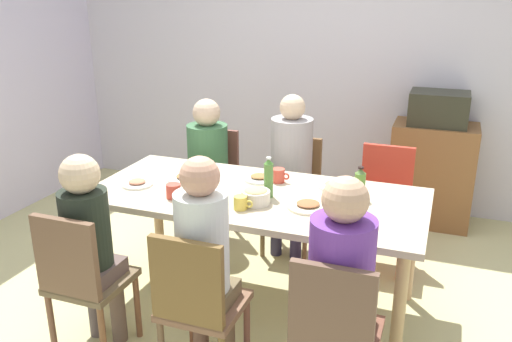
{
  "coord_description": "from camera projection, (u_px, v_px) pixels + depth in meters",
  "views": [
    {
      "loc": [
        1.08,
        -2.92,
        2.01
      ],
      "look_at": [
        0.0,
        0.0,
        0.93
      ],
      "focal_mm": 37.31,
      "sensor_mm": 36.0,
      "label": 1
    }
  ],
  "objects": [
    {
      "name": "bottle_1",
      "position": [
        269.0,
        178.0,
        3.26
      ],
      "size": [
        0.06,
        0.06,
        0.26
      ],
      "color": "#4E8038",
      "rests_on": "dining_table"
    },
    {
      "name": "plate_2",
      "position": [
        355.0,
        218.0,
        2.96
      ],
      "size": [
        0.2,
        0.2,
        0.04
      ],
      "color": "white",
      "rests_on": "dining_table"
    },
    {
      "name": "chair_5",
      "position": [
        294.0,
        188.0,
        4.2
      ],
      "size": [
        0.4,
        0.4,
        0.9
      ],
      "color": "brown",
      "rests_on": "ground_plane"
    },
    {
      "name": "cup_0",
      "position": [
        200.0,
        164.0,
        3.8
      ],
      "size": [
        0.12,
        0.08,
        0.07
      ],
      "color": "#E9C34E",
      "rests_on": "dining_table"
    },
    {
      "name": "chair_3",
      "position": [
        213.0,
        177.0,
        4.42
      ],
      "size": [
        0.4,
        0.4,
        0.9
      ],
      "color": "brown",
      "rests_on": "ground_plane"
    },
    {
      "name": "chair_4",
      "position": [
        197.0,
        302.0,
        2.68
      ],
      "size": [
        0.4,
        0.4,
        0.9
      ],
      "color": "brown",
      "rests_on": "ground_plane"
    },
    {
      "name": "plate_0",
      "position": [
        259.0,
        178.0,
        3.58
      ],
      "size": [
        0.21,
        0.21,
        0.04
      ],
      "color": "white",
      "rests_on": "dining_table"
    },
    {
      "name": "bottle_2",
      "position": [
        342.0,
        213.0,
        2.76
      ],
      "size": [
        0.06,
        0.06,
        0.25
      ],
      "color": "gold",
      "rests_on": "dining_table"
    },
    {
      "name": "plate_5",
      "position": [
        137.0,
        183.0,
        3.48
      ],
      "size": [
        0.2,
        0.2,
        0.04
      ],
      "color": "white",
      "rests_on": "dining_table"
    },
    {
      "name": "microwave",
      "position": [
        439.0,
        108.0,
        4.48
      ],
      "size": [
        0.48,
        0.36,
        0.28
      ],
      "primitive_type": "cube",
      "color": "#2C2D1F",
      "rests_on": "side_cabinet"
    },
    {
      "name": "cup_3",
      "position": [
        278.0,
        175.0,
        3.53
      ],
      "size": [
        0.12,
        0.09,
        0.09
      ],
      "color": "#CB4635",
      "rests_on": "dining_table"
    },
    {
      "name": "cup_1",
      "position": [
        174.0,
        191.0,
        3.27
      ],
      "size": [
        0.13,
        0.09,
        0.09
      ],
      "color": "#CA4436",
      "rests_on": "dining_table"
    },
    {
      "name": "person_4",
      "position": [
        204.0,
        253.0,
        2.68
      ],
      "size": [
        0.3,
        0.3,
        1.25
      ],
      "color": "brown",
      "rests_on": "ground_plane"
    },
    {
      "name": "plate_3",
      "position": [
        187.0,
        178.0,
        3.58
      ],
      "size": [
        0.26,
        0.26,
        0.04
      ],
      "color": "silver",
      "rests_on": "dining_table"
    },
    {
      "name": "chair_2",
      "position": [
        334.0,
        331.0,
        2.45
      ],
      "size": [
        0.4,
        0.4,
        0.9
      ],
      "color": "brown",
      "rests_on": "ground_plane"
    },
    {
      "name": "bowl_0",
      "position": [
        203.0,
        200.0,
        3.12
      ],
      "size": [
        0.22,
        0.22,
        0.09
      ],
      "color": "#497A51",
      "rests_on": "dining_table"
    },
    {
      "name": "chair_1",
      "position": [
        82.0,
        277.0,
        2.91
      ],
      "size": [
        0.4,
        0.4,
        0.9
      ],
      "color": "brown",
      "rests_on": "ground_plane"
    },
    {
      "name": "wall_back",
      "position": [
        331.0,
        67.0,
        4.99
      ],
      "size": [
        5.53,
        0.12,
        2.6
      ],
      "primitive_type": "cube",
      "color": "silver",
      "rests_on": "ground_plane"
    },
    {
      "name": "side_cabinet",
      "position": [
        431.0,
        174.0,
        4.68
      ],
      "size": [
        0.7,
        0.44,
        0.9
      ],
      "primitive_type": "cube",
      "color": "brown",
      "rests_on": "ground_plane"
    },
    {
      "name": "ground_plane",
      "position": [
        256.0,
        300.0,
        3.6
      ],
      "size": [
        6.34,
        6.34,
        0.0
      ],
      "primitive_type": "plane",
      "color": "#C3BE83"
    },
    {
      "name": "person_5",
      "position": [
        291.0,
        161.0,
        4.04
      ],
      "size": [
        0.32,
        0.32,
        1.27
      ],
      "color": "#352A50",
      "rests_on": "ground_plane"
    },
    {
      "name": "chair_0",
      "position": [
        384.0,
        199.0,
        3.97
      ],
      "size": [
        0.4,
        0.4,
        0.9
      ],
      "color": "red",
      "rests_on": "ground_plane"
    },
    {
      "name": "plate_1",
      "position": [
        334.0,
        185.0,
        3.44
      ],
      "size": [
        0.21,
        0.21,
        0.04
      ],
      "color": "white",
      "rests_on": "dining_table"
    },
    {
      "name": "bottle_0",
      "position": [
        360.0,
        184.0,
        3.23
      ],
      "size": [
        0.07,
        0.07,
        0.21
      ],
      "color": "#54862E",
      "rests_on": "dining_table"
    },
    {
      "name": "cup_2",
      "position": [
        241.0,
        203.0,
        3.1
      ],
      "size": [
        0.11,
        0.08,
        0.08
      ],
      "color": "gold",
      "rests_on": "dining_table"
    },
    {
      "name": "plate_4",
      "position": [
        308.0,
        205.0,
        3.13
      ],
      "size": [
        0.25,
        0.25,
        0.04
      ],
      "color": "silver",
      "rests_on": "dining_table"
    },
    {
      "name": "person_3",
      "position": [
        207.0,
        156.0,
        4.28
      ],
      "size": [
        0.33,
        0.33,
        1.19
      ],
      "color": "#3F3C46",
      "rests_on": "ground_plane"
    },
    {
      "name": "person_2",
      "position": [
        341.0,
        277.0,
        2.45
      ],
      "size": [
        0.3,
        0.3,
        1.24
      ],
      "color": "#3C3747",
      "rests_on": "ground_plane"
    },
    {
      "name": "person_1",
      "position": [
        88.0,
        237.0,
        2.92
      ],
      "size": [
        0.3,
        0.3,
        1.19
      ],
      "color": "#544847",
      "rests_on": "ground_plane"
    },
    {
      "name": "dining_table",
      "position": [
        256.0,
        205.0,
        3.37
      ],
      "size": [
        2.1,
        0.96,
        0.78
      ],
      "color": "#BEAD8D",
      "rests_on": "ground_plane"
    },
    {
      "name": "bowl_1",
      "position": [
        256.0,
        196.0,
        3.18
      ],
      "size": [
        0.17,
        0.17,
        0.1
      ],
      "color": "beige",
      "rests_on": "dining_table"
    }
  ]
}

